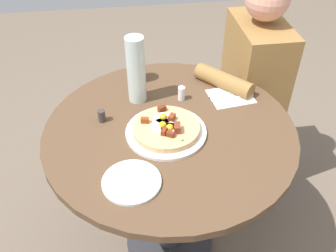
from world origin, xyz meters
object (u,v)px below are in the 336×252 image
pizza_plate (166,132)px  pepper_shaker (102,116)px  knife (229,93)px  salt_shaker (181,93)px  dining_table (170,161)px  fork (233,98)px  breakfast_pizza (166,128)px  bread_plate (132,182)px  water_glass (137,69)px  person_seated (249,102)px  water_bottle (136,70)px

pizza_plate → pepper_shaker: (-0.10, -0.23, 0.02)m
knife → salt_shaker: bearing=174.0°
dining_table → fork: bearing=116.7°
knife → breakfast_pizza: bearing=-152.5°
dining_table → salt_shaker: bearing=157.1°
bread_plate → salt_shaker: bearing=151.4°
water_glass → person_seated: bearing=97.9°
person_seated → salt_shaker: 0.54m
bread_plate → pepper_shaker: bearing=-164.6°
fork → knife: (-0.04, -0.00, 0.00)m
dining_table → pizza_plate: bearing=-31.5°
salt_shaker → water_glass: bearing=-135.7°
dining_table → water_bottle: water_bottle is taller
water_glass → water_bottle: water_bottle is taller
dining_table → person_seated: bearing=131.6°
dining_table → water_glass: bearing=-164.5°
dining_table → bread_plate: 0.35m
dining_table → pepper_shaker: size_ratio=19.34×
knife → water_bottle: 0.40m
knife → water_bottle: water_bottle is taller
person_seated → knife: 0.39m
person_seated → water_glass: person_seated is taller
person_seated → dining_table: bearing=-48.4°
person_seated → bread_plate: size_ratio=6.08×
dining_table → bread_plate: bread_plate is taller
bread_plate → knife: (-0.42, 0.43, 0.00)m
dining_table → bread_plate: size_ratio=4.97×
dining_table → water_bottle: (-0.20, -0.10, 0.31)m
bread_plate → fork: (-0.39, 0.43, 0.00)m
pizza_plate → bread_plate: 0.26m
person_seated → pepper_shaker: person_seated is taller
pizza_plate → salt_shaker: bearing=155.7°
dining_table → fork: fork is taller
pizza_plate → water_bottle: 0.27m
knife → pepper_shaker: (0.10, -0.52, 0.02)m
person_seated → water_bottle: (0.22, -0.57, 0.37)m
knife → water_bottle: (-0.02, -0.37, 0.13)m
breakfast_pizza → water_glass: 0.37m
dining_table → breakfast_pizza: bearing=-31.9°
person_seated → salt_shaker: bearing=-58.2°
pizza_plate → water_glass: 0.38m
pizza_plate → breakfast_pizza: size_ratio=1.21×
pizza_plate → water_bottle: water_bottle is taller
dining_table → person_seated: (-0.42, 0.47, -0.06)m
water_glass → water_bottle: size_ratio=0.40×
dining_table → bread_plate: (0.25, -0.16, 0.18)m
water_bottle → salt_shaker: water_bottle is taller
bread_plate → fork: bread_plate is taller
fork → knife: size_ratio=1.00×
pepper_shaker → knife: bearing=101.0°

